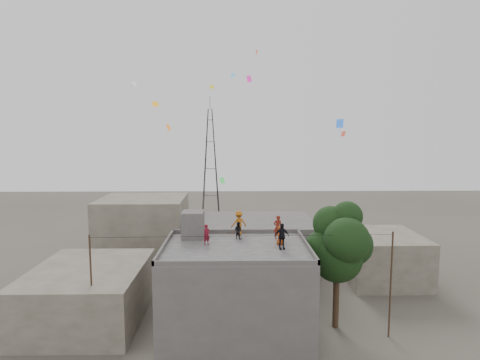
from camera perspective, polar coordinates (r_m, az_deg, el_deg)
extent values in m
plane|color=#48443B|center=(30.34, -0.59, -20.65)|extent=(140.00, 140.00, 0.00)
cube|color=#524F4C|center=(29.09, -0.59, -15.39)|extent=(10.00, 8.00, 6.00)
cube|color=#4C4A47|center=(28.09, -0.60, -9.61)|extent=(10.00, 8.00, 0.10)
cube|color=#524F4C|center=(31.83, -0.64, -7.30)|extent=(10.00, 0.15, 0.30)
cube|color=#524F4C|center=(24.28, -0.54, -11.73)|extent=(10.00, 0.15, 0.30)
cube|color=#524F4C|center=(28.49, 9.48, -9.05)|extent=(0.15, 8.00, 0.30)
cube|color=#524F4C|center=(28.44, -10.70, -9.11)|extent=(0.15, 8.00, 0.30)
cube|color=#524F4C|center=(30.50, -6.69, -6.32)|extent=(1.60, 1.80, 2.00)
cube|color=#5E594A|center=(33.14, -20.70, -14.87)|extent=(8.00, 10.00, 4.00)
cube|color=#524F4C|center=(42.59, 2.01, -8.94)|extent=(12.00, 9.00, 5.00)
cube|color=#5E594A|center=(45.30, -13.57, -6.87)|extent=(9.00, 8.00, 7.00)
cube|color=#5E594A|center=(41.28, 19.47, -10.26)|extent=(7.00, 8.00, 4.40)
cylinder|color=black|center=(30.83, 13.49, -16.28)|extent=(0.44, 0.44, 4.00)
cylinder|color=black|center=(30.37, 13.80, -13.41)|extent=(0.64, 0.91, 2.14)
sphere|color=black|center=(29.74, 13.65, -10.59)|extent=(3.60, 3.60, 3.60)
sphere|color=black|center=(30.09, 15.60, -8.86)|extent=(3.00, 3.00, 3.00)
sphere|color=black|center=(29.88, 11.74, -9.65)|extent=(2.80, 2.80, 2.80)
sphere|color=black|center=(28.72, 14.91, -8.34)|extent=(3.20, 3.20, 3.20)
sphere|color=black|center=(29.95, 12.77, -6.09)|extent=(2.60, 2.60, 2.60)
sphere|color=black|center=(29.83, 15.00, -5.03)|extent=(2.20, 2.20, 2.20)
cylinder|color=black|center=(28.98, -20.35, -14.41)|extent=(0.12, 0.12, 7.40)
cylinder|color=black|center=(29.87, 20.64, -13.79)|extent=(0.12, 0.12, 7.40)
cylinder|color=black|center=(26.59, 0.50, -7.98)|extent=(20.00, 0.52, 0.02)
cylinder|color=black|center=(66.48, -5.00, 2.32)|extent=(1.27, 1.27, 18.01)
cylinder|color=black|center=(66.38, -3.53, 2.33)|extent=(1.27, 1.27, 18.01)
cylinder|color=black|center=(68.07, -3.47, 2.43)|extent=(1.27, 1.27, 18.01)
cylinder|color=black|center=(68.17, -4.90, 2.43)|extent=(1.27, 1.27, 18.01)
cube|color=black|center=(67.88, -4.18, -2.17)|extent=(2.36, 0.08, 0.08)
cube|color=black|center=(67.88, -4.18, -2.17)|extent=(0.08, 2.36, 0.08)
cube|color=black|center=(67.34, -4.22, 1.61)|extent=(1.81, 0.08, 0.08)
cube|color=black|center=(67.34, -4.22, 1.61)|extent=(0.08, 1.81, 0.08)
cube|color=black|center=(67.11, -4.25, 5.44)|extent=(1.26, 0.08, 0.08)
cube|color=black|center=(67.11, -4.25, 5.44)|extent=(0.08, 1.26, 0.08)
cube|color=black|center=(67.13, -4.27, 8.52)|extent=(0.82, 0.08, 0.08)
cube|color=black|center=(67.13, -4.27, 8.52)|extent=(0.08, 0.82, 0.08)
cylinder|color=black|center=(67.29, -4.29, 10.90)|extent=(0.08, 0.08, 2.00)
imported|color=maroon|center=(30.12, 5.38, -6.69)|extent=(0.71, 0.53, 1.77)
imported|color=#AC4113|center=(28.60, 5.67, -7.86)|extent=(0.76, 0.76, 1.33)
imported|color=black|center=(30.05, -0.27, -7.18)|extent=(0.79, 0.75, 1.28)
imported|color=black|center=(27.50, 5.95, -7.97)|extent=(1.11, 0.65, 1.78)
imported|color=#B35F14|center=(31.11, -0.17, -6.13)|extent=(1.37, 1.03, 1.88)
imported|color=maroon|center=(28.54, -4.76, -7.75)|extent=(0.64, 0.60, 1.46)
plane|color=orange|center=(34.13, -10.14, 7.38)|extent=(0.40, 0.58, 0.49)
plane|color=#FF28AF|center=(33.09, 1.30, 14.19)|extent=(0.43, 0.47, 0.49)
plane|color=yellow|center=(39.29, -4.03, 13.08)|extent=(0.47, 0.40, 0.34)
plane|color=blue|center=(29.33, 14.01, 7.80)|extent=(0.40, 0.51, 0.61)
plane|color=silver|center=(38.41, -14.80, 13.09)|extent=(0.44, 0.48, 0.37)
plane|color=#D75217|center=(39.25, 2.39, 17.76)|extent=(0.22, 0.34, 0.33)
plane|color=green|center=(29.28, -2.55, -0.06)|extent=(0.43, 0.44, 0.40)
plane|color=#D84932|center=(38.28, 14.49, 6.39)|extent=(0.52, 0.42, 0.47)
plane|color=#FFA21A|center=(31.80, -11.95, 10.53)|extent=(0.55, 0.44, 0.40)
plane|color=#53C2F9|center=(45.34, -1.03, 14.68)|extent=(0.41, 0.08, 0.40)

